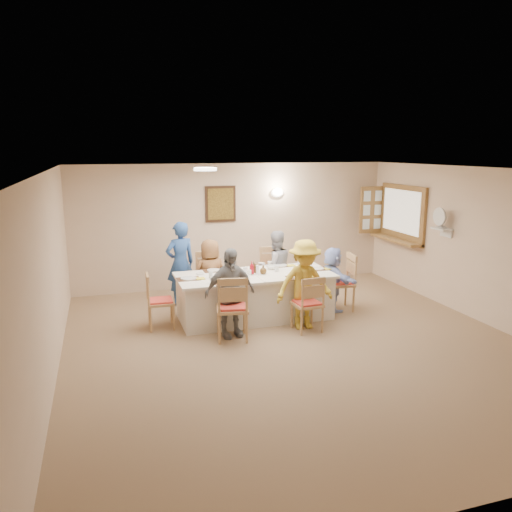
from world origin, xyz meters
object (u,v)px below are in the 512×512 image
object	(u,v)px
caregiver	(180,263)
chair_left_end	(161,301)
chair_back_right	(273,275)
diner_front_left	(230,293)
diner_right_end	(333,279)
diner_front_right	(304,285)
dining_table	(255,296)
diner_back_left	(211,275)
diner_back_right	(275,267)
chair_back_left	(209,280)
chair_front_right	(307,303)
serving_hatch	(402,214)
chair_right_end	(339,282)
chair_front_left	(232,307)
condiment_ketchup	(252,268)
desk_fan	(441,220)

from	to	relation	value
caregiver	chair_left_end	bearing A→B (deg)	51.39
chair_back_right	diner_front_left	world-z (taller)	diner_front_left
diner_right_end	diner_front_right	bearing A→B (deg)	121.83
dining_table	diner_front_left	size ratio (longest dim) A/B	1.89
chair_left_end	diner_back_left	world-z (taller)	diner_back_left
diner_back_left	diner_back_right	bearing A→B (deg)	169.13
diner_front_right	diner_right_end	xyz separation A→B (m)	(0.82, 0.68, -0.15)
chair_left_end	caregiver	xyz separation A→B (m)	(0.50, 1.15, 0.31)
chair_back_left	diner_front_right	distance (m)	1.92
diner_back_right	caregiver	world-z (taller)	caregiver
chair_front_right	chair_left_end	world-z (taller)	chair_front_right
chair_front_right	diner_front_right	bearing A→B (deg)	-93.71
serving_hatch	diner_right_end	bearing A→B (deg)	-152.49
chair_right_end	diner_front_right	bearing A→B (deg)	-47.09
chair_back_left	diner_front_left	bearing A→B (deg)	-84.95
diner_right_end	caregiver	bearing A→B (deg)	57.19
serving_hatch	diner_back_left	size ratio (longest dim) A/B	1.19
chair_left_end	diner_front_right	distance (m)	2.27
chair_left_end	diner_front_left	size ratio (longest dim) A/B	0.66
diner_front_left	diner_right_end	xyz separation A→B (m)	(2.02, 0.68, -0.12)
chair_front_left	condiment_ketchup	size ratio (longest dim) A/B	4.66
dining_table	diner_right_end	bearing A→B (deg)	0.00
chair_front_left	diner_front_right	distance (m)	1.22
diner_back_left	caregiver	bearing A→B (deg)	-57.11
desk_fan	serving_hatch	bearing A→B (deg)	85.34
chair_front_left	caregiver	xyz separation A→B (m)	(-0.45, 1.95, 0.26)
chair_left_end	caregiver	distance (m)	1.29
chair_back_left	desk_fan	bearing A→B (deg)	-10.47
diner_right_end	diner_back_left	bearing A→B (deg)	63.56
desk_fan	chair_front_right	bearing A→B (deg)	-169.53
dining_table	diner_front_right	bearing A→B (deg)	-48.58
desk_fan	caregiver	bearing A→B (deg)	161.78
chair_front_right	chair_front_left	bearing A→B (deg)	-3.71
chair_left_end	diner_front_left	xyz separation A→B (m)	(0.95, -0.68, 0.23)
chair_front_right	diner_front_right	world-z (taller)	diner_front_right
chair_back_right	chair_front_right	size ratio (longest dim) A/B	1.12
desk_fan	condiment_ketchup	xyz separation A→B (m)	(-3.39, 0.30, -0.68)
serving_hatch	diner_back_right	world-z (taller)	serving_hatch
desk_fan	chair_right_end	world-z (taller)	desk_fan
desk_fan	chair_right_end	distance (m)	2.09
desk_fan	diner_back_left	world-z (taller)	desk_fan
desk_fan	chair_right_end	bearing A→B (deg)	170.66
chair_front_right	chair_left_end	distance (m)	2.29
chair_back_right	diner_front_right	size ratio (longest dim) A/B	0.71
diner_back_right	chair_back_left	bearing A→B (deg)	-12.26
condiment_ketchup	serving_hatch	bearing A→B (deg)	16.66
serving_hatch	diner_back_left	bearing A→B (deg)	-174.69
diner_front_left	diner_front_right	world-z (taller)	diner_front_right
chair_front_right	diner_back_left	distance (m)	1.91
serving_hatch	chair_left_end	size ratio (longest dim) A/B	1.68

